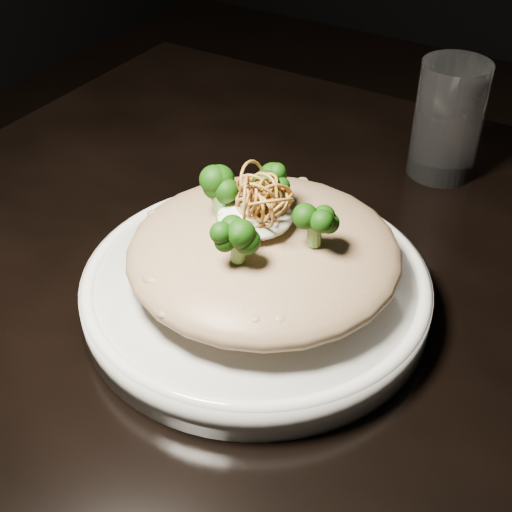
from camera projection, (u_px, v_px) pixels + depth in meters
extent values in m
cube|color=black|center=(382.00, 315.00, 0.66)|extent=(1.10, 0.80, 0.04)
cylinder|color=black|center=(189.00, 270.00, 1.31)|extent=(0.05, 0.05, 0.71)
cylinder|color=silver|center=(256.00, 291.00, 0.64)|extent=(0.31, 0.31, 0.03)
ellipsoid|color=brown|center=(264.00, 252.00, 0.61)|extent=(0.24, 0.24, 0.05)
ellipsoid|color=white|center=(255.00, 217.00, 0.59)|extent=(0.06, 0.06, 0.02)
cylinder|color=silver|center=(448.00, 120.00, 0.79)|extent=(0.10, 0.10, 0.13)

